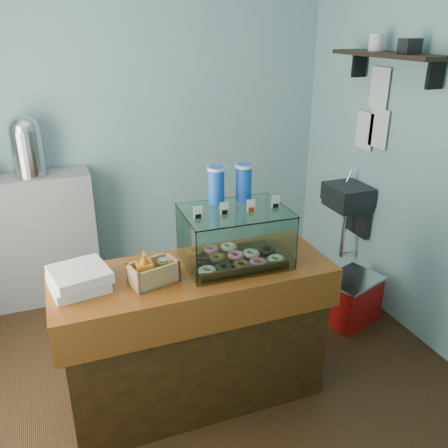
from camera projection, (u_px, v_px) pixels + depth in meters
name	position (u px, v px, depth m)	size (l,w,h in m)	color
ground	(186.00, 369.00, 3.27)	(3.50, 3.50, 0.00)	black
room_shell	(180.00, 120.00, 2.62)	(3.54, 3.04, 2.82)	#7AA7B2
counter	(196.00, 334.00, 2.87)	(1.60, 0.60, 0.90)	#3F280C
back_shelf	(33.00, 240.00, 3.90)	(1.00, 0.32, 1.10)	gray
display_case	(233.00, 232.00, 2.76)	(0.61, 0.45, 0.54)	#311E0E
condiment_crate	(152.00, 272.00, 2.54)	(0.28, 0.21, 0.20)	tan
pastry_boxes	(79.00, 279.00, 2.50)	(0.34, 0.34, 0.11)	silver
coffee_urn	(26.00, 144.00, 3.60)	(0.26, 0.26, 0.48)	silver
red_cooler	(351.00, 299.00, 3.74)	(0.52, 0.45, 0.38)	#AB0E0D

